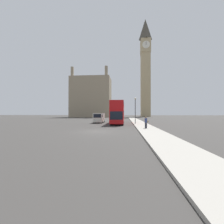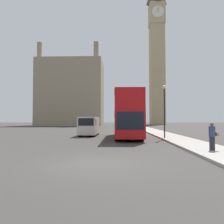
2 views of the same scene
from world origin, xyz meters
name	(u,v)px [view 2 (image 2 of 2)]	position (x,y,z in m)	size (l,w,h in m)	color
ground_plane	(97,163)	(0.00, 0.00, 0.00)	(300.00, 300.00, 0.00)	#383533
clock_tower	(157,46)	(16.30, 78.51, 31.98)	(6.11, 6.28, 62.29)	tan
building_block_distant	(71,93)	(-15.34, 63.81, 10.93)	(21.25, 12.92, 26.54)	gray
red_double_decker_bus	(128,114)	(1.85, 13.73, 2.55)	(2.57, 11.21, 4.57)	#B71114
white_van	(89,126)	(-2.63, 16.36, 1.20)	(2.00, 5.03, 2.23)	silver
pedestrian	(212,136)	(6.27, 3.17, 0.94)	(0.51, 0.35, 1.58)	#23232D
street_lamp	(164,103)	(5.38, 11.92, 3.58)	(0.36, 0.36, 5.15)	black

